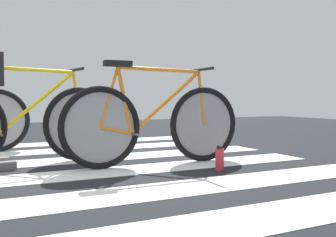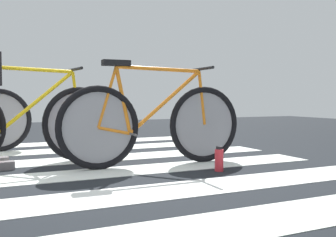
# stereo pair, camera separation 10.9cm
# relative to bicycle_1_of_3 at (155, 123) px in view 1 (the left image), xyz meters

# --- Properties ---
(ground) EXTENTS (18.00, 14.00, 0.02)m
(ground) POSITION_rel_bicycle_1_of_3_xyz_m (-1.04, 0.06, -0.40)
(ground) COLOR black
(crosswalk_markings) EXTENTS (5.41, 4.98, 0.00)m
(crosswalk_markings) POSITION_rel_bicycle_1_of_3_xyz_m (-0.98, -0.16, -0.38)
(crosswalk_markings) COLOR silver
(crosswalk_markings) RESTS_ON ground
(bicycle_1_of_3) EXTENTS (1.74, 0.52, 0.93)m
(bicycle_1_of_3) POSITION_rel_bicycle_1_of_3_xyz_m (0.00, 0.00, 0.00)
(bicycle_1_of_3) COLOR black
(bicycle_1_of_3) RESTS_ON ground
(bicycle_2_of_3) EXTENTS (1.73, 0.52, 0.93)m
(bicycle_2_of_3) POSITION_rel_bicycle_1_of_3_xyz_m (-1.05, 0.51, 0.00)
(bicycle_2_of_3) COLOR black
(bicycle_2_of_3) RESTS_ON ground
(water_bottle) EXTENTS (0.07, 0.07, 0.21)m
(water_bottle) POSITION_rel_bicycle_1_of_3_xyz_m (0.39, -0.48, -0.29)
(water_bottle) COLOR red
(water_bottle) RESTS_ON ground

